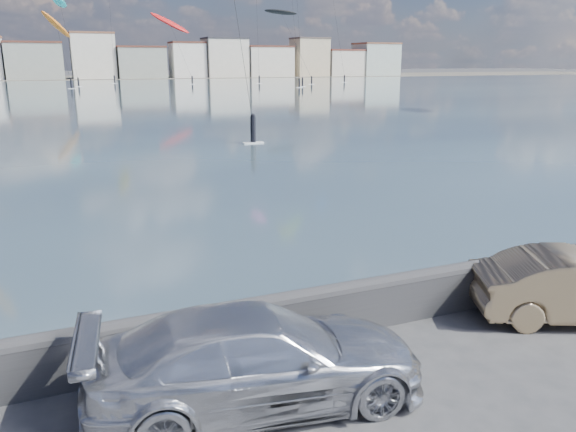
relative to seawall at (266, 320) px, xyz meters
The scene contains 10 objects.
ground 2.76m from the seawall, 90.00° to the right, with size 700.00×700.00×0.00m, color #333335.
bay_water 88.80m from the seawall, 90.00° to the left, with size 500.00×177.00×0.00m, color #2E3F52.
far_shore_strip 197.30m from the seawall, 90.00° to the left, with size 500.00×60.00×0.00m, color #4C473D.
seawall is the anchor object (origin of this frame).
far_buildings 183.39m from the seawall, 89.59° to the left, with size 240.79×13.26×14.60m.
car_silver 1.81m from the seawall, 114.80° to the right, with size 2.21×5.43×1.58m, color silver.
kitesurfer_7 138.30m from the seawall, 67.73° to the left, with size 8.56×13.88×18.13m.
kitesurfer_8 123.74m from the seawall, 90.11° to the left, with size 7.57×14.26×16.00m.
kitesurfer_11 138.89m from the seawall, 89.43° to the left, with size 4.62×18.96×19.80m.
kitesurfer_19 142.88m from the seawall, 79.13° to the left, with size 10.54×16.17×17.86m.
Camera 1 is at (-3.41, -6.49, 5.35)m, focal length 35.00 mm.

